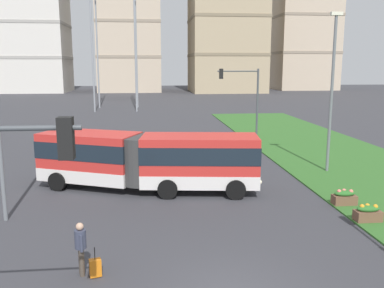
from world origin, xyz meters
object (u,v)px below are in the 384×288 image
flower_planter_1 (368,213)px  apartment_tower_west (34,8)px  apartment_tower_eastcentre (306,0)px  apartment_tower_centre (226,20)px  articulated_bus (147,159)px  streetlight_median (332,87)px  pedestrian_crossing (81,245)px  car_grey_wagon (98,146)px  traffic_light_far_right (245,94)px  rolling_suitcase (95,268)px  flower_planter_2 (344,197)px

flower_planter_1 → apartment_tower_west: apartment_tower_west is taller
apartment_tower_eastcentre → apartment_tower_centre: bearing=-159.7°
articulated_bus → streetlight_median: size_ratio=1.24×
pedestrian_crossing → apartment_tower_centre: 97.72m
car_grey_wagon → streetlight_median: streetlight_median is taller
pedestrian_crossing → traffic_light_far_right: bearing=63.9°
articulated_bus → flower_planter_1: (9.29, -5.80, -1.23)m
car_grey_wagon → rolling_suitcase: 18.08m
pedestrian_crossing → flower_planter_2: pedestrian_crossing is taller
rolling_suitcase → articulated_bus: bearing=80.0°
rolling_suitcase → flower_planter_1: rolling_suitcase is taller
flower_planter_2 → apartment_tower_eastcentre: apartment_tower_eastcentre is taller
flower_planter_1 → flower_planter_2: 2.15m
apartment_tower_centre → pedestrian_crossing: bearing=-103.2°
car_grey_wagon → rolling_suitcase: (2.00, -17.97, -0.44)m
flower_planter_2 → apartment_tower_west: size_ratio=0.03×
pedestrian_crossing → apartment_tower_west: (-25.51, 97.59, 19.44)m
flower_planter_1 → apartment_tower_centre: (10.65, 90.41, 17.28)m
apartment_tower_west → traffic_light_far_right: bearing=-65.3°
articulated_bus → flower_planter_1: size_ratio=10.87×
rolling_suitcase → traffic_light_far_right: traffic_light_far_right is taller
articulated_bus → pedestrian_crossing: size_ratio=6.87×
rolling_suitcase → apartment_tower_eastcentre: apartment_tower_eastcentre is taller
apartment_tower_west → apartment_tower_eastcentre: size_ratio=0.84×
rolling_suitcase → traffic_light_far_right: bearing=65.2°
articulated_bus → apartment_tower_west: bearing=107.3°
flower_planter_1 → car_grey_wagon: bearing=131.8°
traffic_light_far_right → apartment_tower_eastcentre: (35.64, 82.13, 20.00)m
car_grey_wagon → traffic_light_far_right: bearing=12.5°
flower_planter_1 → apartment_tower_eastcentre: bearing=71.0°
flower_planter_2 → streetlight_median: bearing=73.1°
apartment_tower_west → apartment_tower_eastcentre: bearing=3.9°
flower_planter_2 → apartment_tower_centre: bearing=83.1°
flower_planter_2 → streetlight_median: 8.14m
rolling_suitcase → flower_planter_1: size_ratio=0.88×
pedestrian_crossing → apartment_tower_west: bearing=104.6°
flower_planter_1 → apartment_tower_west: 103.20m
rolling_suitcase → apartment_tower_eastcentre: size_ratio=0.02×
streetlight_median → flower_planter_1: bearing=-102.7°
articulated_bus → traffic_light_far_right: size_ratio=1.89×
flower_planter_2 → traffic_light_far_right: size_ratio=0.17×
articulated_bus → car_grey_wagon: (-3.64, 8.65, -0.90)m
rolling_suitcase → apartment_tower_centre: bearing=77.1°
pedestrian_crossing → rolling_suitcase: pedestrian_crossing is taller
pedestrian_crossing → apartment_tower_eastcentre: bearing=66.0°
articulated_bus → apartment_tower_eastcentre: (43.49, 93.33, 22.65)m
traffic_light_far_right → streetlight_median: (3.33, -8.60, 0.98)m
rolling_suitcase → apartment_tower_west: apartment_tower_west is taller
articulated_bus → apartment_tower_west: apartment_tower_west is taller
articulated_bus → car_grey_wagon: articulated_bus is taller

